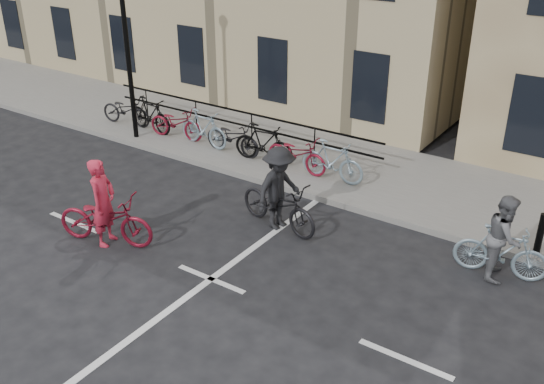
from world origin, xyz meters
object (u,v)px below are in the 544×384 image
Objects in this scene: lamp_post at (124,23)px; cyclist_pink at (105,215)px; cyclist_grey at (503,244)px; cyclist_dark at (279,197)px.

lamp_post is 2.32× the size of cyclist_pink.
cyclist_pink is at bearing -50.18° from lamp_post.
lamp_post is 2.88× the size of cyclist_grey.
cyclist_pink is at bearing 104.36° from cyclist_grey.
cyclist_dark is at bearing 89.12° from cyclist_grey.
cyclist_pink reaches higher than cyclist_grey.
lamp_post is at bearing 21.40° from cyclist_pink.
cyclist_pink is at bearing 144.71° from cyclist_dark.
cyclist_pink is 1.24× the size of cyclist_grey.
lamp_post is 6.57m from cyclist_pink.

